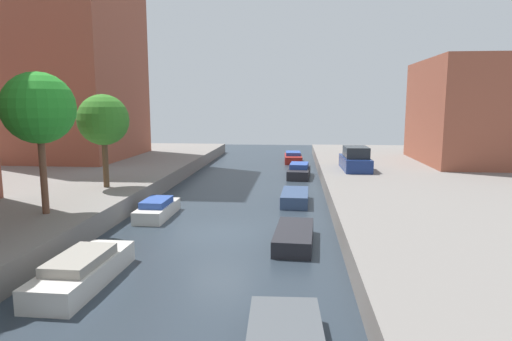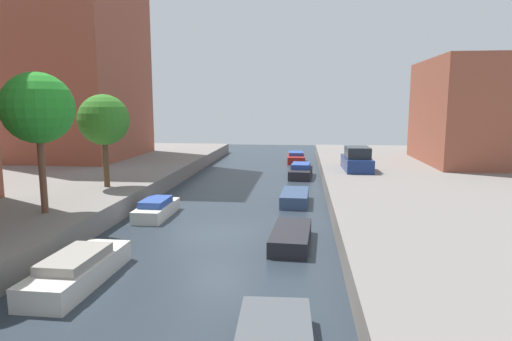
% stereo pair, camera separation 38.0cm
% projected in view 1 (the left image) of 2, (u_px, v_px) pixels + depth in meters
% --- Properties ---
extents(ground_plane, '(84.00, 84.00, 0.00)m').
position_uv_depth(ground_plane, '(220.00, 234.00, 18.89)').
color(ground_plane, '#28333D').
extents(apartment_tower_far, '(10.00, 11.43, 22.84)m').
position_uv_depth(apartment_tower_far, '(65.00, 20.00, 36.23)').
color(apartment_tower_far, brown).
rests_on(apartment_tower_far, quay_left).
extents(low_block_right, '(10.00, 10.60, 7.94)m').
position_uv_depth(low_block_right, '(489.00, 112.00, 33.78)').
color(low_block_right, brown).
rests_on(low_block_right, quay_right).
extents(street_tree_2, '(2.91, 2.91, 5.84)m').
position_uv_depth(street_tree_2, '(39.00, 109.00, 17.72)').
color(street_tree_2, brown).
rests_on(street_tree_2, quay_left).
extents(street_tree_3, '(2.75, 2.75, 5.08)m').
position_uv_depth(street_tree_3, '(103.00, 120.00, 23.66)').
color(street_tree_3, brown).
rests_on(street_tree_3, quay_left).
extents(parked_car, '(1.85, 4.31, 1.65)m').
position_uv_depth(parked_car, '(355.00, 160.00, 30.46)').
color(parked_car, navy).
rests_on(parked_car, quay_right).
extents(moored_boat_left_2, '(1.60, 4.50, 1.00)m').
position_uv_depth(moored_boat_left_2, '(83.00, 271.00, 13.55)').
color(moored_boat_left_2, beige).
rests_on(moored_boat_left_2, ground_plane).
extents(moored_boat_left_3, '(1.37, 3.57, 0.92)m').
position_uv_depth(moored_boat_left_3, '(157.00, 209.00, 21.68)').
color(moored_boat_left_3, beige).
rests_on(moored_boat_left_3, ground_plane).
extents(moored_boat_right_2, '(1.66, 3.76, 0.63)m').
position_uv_depth(moored_boat_right_2, '(294.00, 237.00, 17.43)').
color(moored_boat_right_2, '#232328').
rests_on(moored_boat_right_2, ground_plane).
extents(moored_boat_right_3, '(1.57, 3.53, 0.67)m').
position_uv_depth(moored_boat_right_3, '(295.00, 197.00, 24.66)').
color(moored_boat_right_3, '#33476B').
rests_on(moored_boat_right_3, ground_plane).
extents(moored_boat_right_4, '(1.85, 4.11, 1.05)m').
position_uv_depth(moored_boat_right_4, '(299.00, 171.00, 33.55)').
color(moored_boat_right_4, '#232328').
rests_on(moored_boat_right_4, ground_plane).
extents(moored_boat_right_5, '(1.75, 4.10, 1.01)m').
position_uv_depth(moored_boat_right_5, '(293.00, 158.00, 42.12)').
color(moored_boat_right_5, maroon).
rests_on(moored_boat_right_5, ground_plane).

